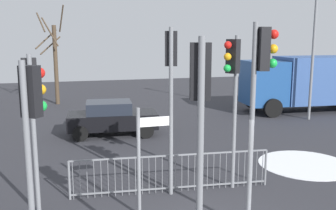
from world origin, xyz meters
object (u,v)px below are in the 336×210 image
Objects in this scene: traffic_light_mid_left at (32,119)px; car_black_trailing at (112,117)px; traffic_light_mid_right at (260,81)px; delivery_truck at (307,81)px; traffic_light_rear_left at (171,74)px; street_lamp at (315,22)px; bare_tree_left at (55,59)px; traffic_light_rear_right at (200,108)px; traffic_light_foreground_right at (233,78)px; traffic_light_foreground_left at (31,98)px; direction_sign_post at (142,155)px.

traffic_light_mid_left is 9.84m from car_black_trailing.
traffic_light_mid_right reaches higher than delivery_truck.
street_lamp is at bearing 53.12° from traffic_light_rear_left.
traffic_light_mid_left is 17.80m from bare_tree_left.
traffic_light_mid_left is 0.47× the size of street_lamp.
traffic_light_mid_right reaches higher than traffic_light_rear_right.
traffic_light_foreground_right is 1.00× the size of traffic_light_rear_right.
traffic_light_mid_left is (-2.65, 1.28, -0.29)m from traffic_light_rear_right.
street_lamp reaches higher than traffic_light_foreground_right.
traffic_light_rear_right is 10.86m from car_black_trailing.
car_black_trailing is (2.63, 6.92, -2.06)m from traffic_light_foreground_left.
traffic_light_rear_right is at bearing -81.94° from bare_tree_left.
direction_sign_post is (-2.68, -0.91, -1.64)m from traffic_light_foreground_right.
traffic_light_mid_right is at bearing -130.33° from street_lamp.
traffic_light_rear_left is 4.02m from traffic_light_rear_right.
car_black_trailing is 9.08m from bare_tree_left.
traffic_light_foreground_left is at bearing -149.99° from street_lamp.
traffic_light_mid_right reaches higher than direction_sign_post.
traffic_light_foreground_right is at bearing -9.47° from traffic_light_foreground_left.
traffic_light_foreground_left is at bearing -112.04° from traffic_light_mid_right.
traffic_light_rear_left is at bearing 50.66° from traffic_light_foreground_right.
traffic_light_rear_right is 3.30m from direction_sign_post.
traffic_light_mid_right is 1.18× the size of traffic_light_mid_left.
delivery_truck is (13.74, 11.77, -1.09)m from traffic_light_mid_left.
street_lamp is (12.81, 7.40, 2.09)m from traffic_light_foreground_left.
bare_tree_left is at bearing 147.71° from street_lamp.
traffic_light_rear_right reaches higher than traffic_light_foreground_left.
direction_sign_post is at bearing 112.00° from traffic_light_rear_right.
traffic_light_rear_left is 3.51m from traffic_light_foreground_left.
traffic_light_foreground_left is 15.40m from bare_tree_left.
traffic_light_mid_left is (0.21, -2.40, 0.00)m from traffic_light_foreground_left.
traffic_light_foreground_right reaches higher than traffic_light_foreground_left.
delivery_truck is at bearing -23.59° from bare_tree_left.
direction_sign_post is at bearing 76.98° from traffic_light_foreground_right.
car_black_trailing is at bearing 58.94° from traffic_light_foreground_left.
delivery_truck is 0.87× the size of street_lamp.
delivery_truck is at bearing 56.80° from traffic_light_rear_left.
traffic_light_rear_right is at bearing -83.00° from traffic_light_rear_left.
delivery_truck is (10.47, 9.08, -1.54)m from traffic_light_rear_left.
traffic_light_foreground_left is at bearing -106.24° from car_black_trailing.
traffic_light_rear_right is 17.18m from delivery_truck.
traffic_light_mid_left is 1.47× the size of direction_sign_post.
traffic_light_foreground_right reaches higher than delivery_truck.
traffic_light_foreground_left is (-4.75, 2.10, -0.50)m from traffic_light_mid_right.
bare_tree_left is at bearing 79.19° from traffic_light_foreground_left.
traffic_light_mid_right reaches higher than traffic_light_foreground_right.
traffic_light_foreground_right is at bearing -65.41° from car_black_trailing.
traffic_light_foreground_right is 12.90m from delivery_truck.
traffic_light_rear_left is 4.25m from traffic_light_mid_left.
traffic_light_mid_left reaches higher than delivery_truck.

